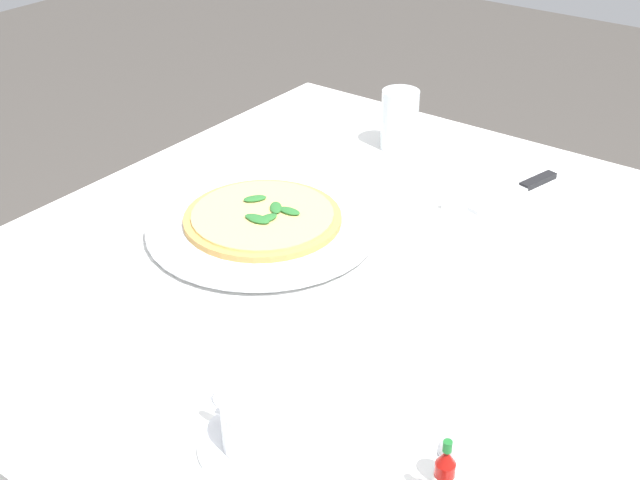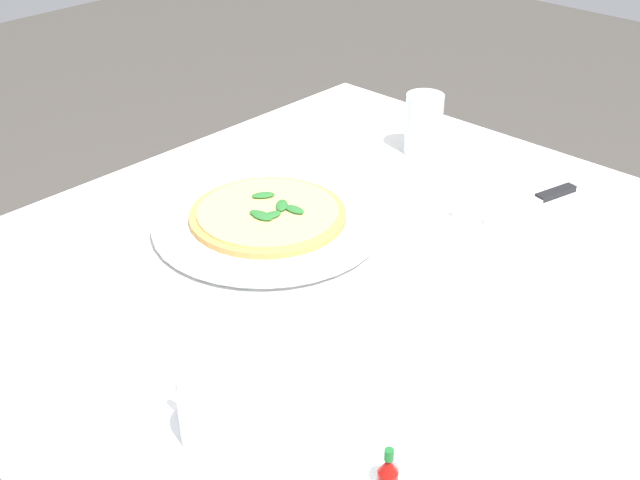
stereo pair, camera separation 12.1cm
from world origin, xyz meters
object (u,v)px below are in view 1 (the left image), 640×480
object	(u,v)px
hot_sauce_bottle	(444,479)
pepper_shaker	(448,464)
coffee_cup_center_back	(257,427)
pizza_plate	(263,225)
water_glass_right_edge	(399,124)
dinner_knife	(518,190)
pizza	(263,217)
napkin_folded	(518,197)

from	to	relation	value
hot_sauce_bottle	pepper_shaker	xyz separation A→B (m)	(-0.03, -0.01, -0.01)
coffee_cup_center_back	pizza_plate	bearing A→B (deg)	-140.82
coffee_cup_center_back	water_glass_right_edge	distance (m)	0.78
pizza_plate	dinner_knife	bearing A→B (deg)	139.06
coffee_cup_center_back	pizza	bearing A→B (deg)	-140.84
napkin_folded	dinner_knife	distance (m)	0.01
dinner_knife	hot_sauce_bottle	xyz separation A→B (m)	(0.61, 0.21, 0.01)
water_glass_right_edge	napkin_folded	size ratio (longest dim) A/B	0.45
pizza_plate	dinner_knife	xyz separation A→B (m)	(-0.31, 0.27, 0.01)
pizza_plate	hot_sauce_bottle	xyz separation A→B (m)	(0.30, 0.48, 0.02)
pizza_plate	napkin_folded	xyz separation A→B (m)	(-0.31, 0.27, -0.00)
pizza_plate	water_glass_right_edge	distance (m)	0.38
hot_sauce_bottle	water_glass_right_edge	bearing A→B (deg)	-145.18
pizza_plate	pepper_shaker	world-z (taller)	pepper_shaker
water_glass_right_edge	napkin_folded	bearing A→B (deg)	75.98
coffee_cup_center_back	dinner_knife	distance (m)	0.66
pizza	napkin_folded	bearing A→B (deg)	139.25
dinner_knife	pizza_plate	bearing A→B (deg)	-26.54
napkin_folded	pepper_shaker	size ratio (longest dim) A/B	4.33
coffee_cup_center_back	pepper_shaker	world-z (taller)	coffee_cup_center_back
pizza	pepper_shaker	world-z (taller)	pepper_shaker
dinner_knife	napkin_folded	bearing A→B (deg)	180.00
pizza_plate	napkin_folded	bearing A→B (deg)	139.24
pizza	pizza_plate	bearing A→B (deg)	-69.11
napkin_folded	pepper_shaker	bearing A→B (deg)	31.34
coffee_cup_center_back	pepper_shaker	xyz separation A→B (m)	(-0.08, 0.18, -0.00)
napkin_folded	dinner_knife	xyz separation A→B (m)	(0.00, -0.00, 0.01)
coffee_cup_center_back	hot_sauce_bottle	world-z (taller)	hot_sauce_bottle
coffee_cup_center_back	hot_sauce_bottle	distance (m)	0.20
pizza_plate	coffee_cup_center_back	bearing A→B (deg)	39.18
pizza_plate	napkin_folded	distance (m)	0.42
coffee_cup_center_back	dinner_knife	size ratio (longest dim) A/B	0.68
napkin_folded	dinner_knife	size ratio (longest dim) A/B	1.26
pizza_plate	hot_sauce_bottle	distance (m)	0.57
napkin_folded	pizza_plate	bearing A→B (deg)	-27.98
coffee_cup_center_back	dinner_knife	world-z (taller)	coffee_cup_center_back
pepper_shaker	hot_sauce_bottle	bearing A→B (deg)	19.65
coffee_cup_center_back	hot_sauce_bottle	bearing A→B (deg)	103.60
pizza_plate	hot_sauce_bottle	bearing A→B (deg)	57.79
pizza_plate	hot_sauce_bottle	world-z (taller)	hot_sauce_bottle
pizza_plate	pizza	world-z (taller)	pizza
water_glass_right_edge	pepper_shaker	distance (m)	0.80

